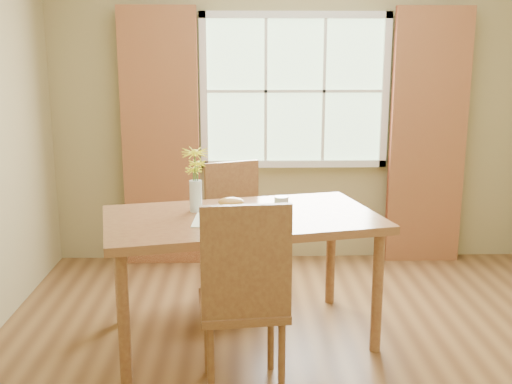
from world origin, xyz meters
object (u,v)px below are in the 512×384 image
Objects in this scene: chair_near at (244,293)px; water_glass at (281,207)px; chair_far at (237,225)px; dining_table at (242,228)px; croissant_sandwich at (231,207)px; flower_vase at (195,173)px.

chair_near is 8.32× the size of water_glass.
dining_table is at bearing -109.34° from chair_far.
dining_table is 14.13× the size of water_glass.
croissant_sandwich is (-0.07, -0.10, 0.16)m from dining_table.
chair_far is 2.48× the size of flower_vase.
dining_table is 1.81× the size of chair_far.
croissant_sandwich is at bearing -134.84° from dining_table.
chair_near reaches higher than dining_table.
croissant_sandwich is 0.41× the size of flower_vase.
chair_far is 0.88m from croissant_sandwich.
chair_near is at bearing -101.92° from dining_table.
chair_near reaches higher than croissant_sandwich.
chair_far reaches higher than water_glass.
chair_near is 0.68m from croissant_sandwich.
chair_near is (0.01, -0.71, -0.14)m from dining_table.
flower_vase reaches higher than water_glass.
dining_table is 0.46m from flower_vase.
croissant_sandwich is (-0.03, -0.81, 0.34)m from chair_far.
flower_vase is (-0.30, 0.83, 0.47)m from chair_near.
dining_table is 0.20m from croissant_sandwich.
water_glass is (0.31, 0.05, -0.02)m from croissant_sandwich.
croissant_sandwich is 0.36m from flower_vase.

